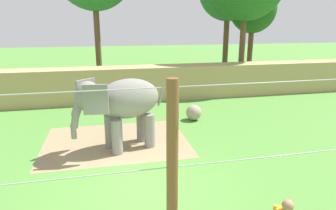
% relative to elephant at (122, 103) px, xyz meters
% --- Properties ---
extents(ground_plane, '(120.00, 120.00, 0.00)m').
position_rel_elephant_xyz_m(ground_plane, '(0.26, -2.99, -1.89)').
color(ground_plane, '#518938').
extents(dirt_patch, '(6.01, 4.67, 0.01)m').
position_rel_elephant_xyz_m(dirt_patch, '(-0.25, 0.78, -1.89)').
color(dirt_patch, '#937F5B').
rests_on(dirt_patch, ground).
extents(embankment_wall, '(36.00, 1.80, 2.16)m').
position_rel_elephant_xyz_m(embankment_wall, '(0.26, 7.85, -0.81)').
color(embankment_wall, tan).
rests_on(embankment_wall, ground).
extents(elephant, '(3.73, 2.16, 2.86)m').
position_rel_elephant_xyz_m(elephant, '(0.00, 0.00, 0.00)').
color(elephant, gray).
rests_on(elephant, ground).
extents(enrichment_ball, '(0.80, 0.80, 0.80)m').
position_rel_elephant_xyz_m(enrichment_ball, '(3.85, 2.85, -1.49)').
color(enrichment_ball, gray).
rests_on(enrichment_ball, ground).
extents(cable_fence, '(12.15, 0.22, 3.94)m').
position_rel_elephant_xyz_m(cable_fence, '(0.33, -6.32, 0.08)').
color(cable_fence, brown).
rests_on(cable_fence, ground).
extents(tree_right_of_centre, '(3.87, 3.87, 8.09)m').
position_rel_elephant_xyz_m(tree_right_of_centre, '(11.98, 12.62, 4.11)').
color(tree_right_of_centre, brown).
rests_on(tree_right_of_centre, ground).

